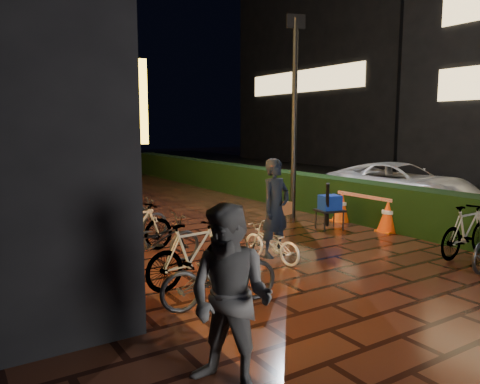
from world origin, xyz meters
TOP-DOWN VIEW (x-y plane):
  - ground at (0.00, 0.00)m, footprint 80.00×80.00m
  - asphalt_road at (9.00, 5.00)m, footprint 11.00×60.00m
  - hedge at (3.30, 8.00)m, footprint 0.70×20.00m
  - bystander_person at (-3.28, -0.97)m, footprint 0.97×1.03m
  - van at (6.22, 4.78)m, footprint 2.91×4.79m
  - far_buildings at (17.23, 9.61)m, footprint 9.08×31.00m
  - lamp_post_hedge at (2.17, 4.86)m, footprint 0.48×0.22m
  - lamp_post_sf at (-2.72, 7.18)m, footprint 0.46×0.24m
  - cyclist at (-0.59, 1.99)m, footprint 0.71×1.32m
  - traffic_barrier at (2.95, 3.20)m, footprint 0.51×1.87m
  - cart_assembly at (2.02, 3.37)m, footprint 0.72×0.61m
  - parked_bikes_storefront at (-2.30, 3.71)m, footprint 1.90×6.51m

SIDE VIEW (x-z plane):
  - ground at x=0.00m, z-range 0.00..0.00m
  - asphalt_road at x=9.00m, z-range 0.00..0.01m
  - traffic_barrier at x=2.95m, z-range 0.00..0.75m
  - parked_bikes_storefront at x=-2.30m, z-range -0.03..0.92m
  - hedge at x=3.30m, z-range 0.00..1.00m
  - cart_assembly at x=2.02m, z-range 0.01..1.14m
  - van at x=6.22m, z-range 0.01..1.25m
  - cyclist at x=-0.59m, z-range -0.23..1.57m
  - bystander_person at x=-3.28m, z-range 0.00..1.69m
  - lamp_post_sf at x=-2.72m, z-range 0.24..5.12m
  - lamp_post_hedge at x=2.17m, z-range 0.25..5.26m
  - far_buildings at x=17.23m, z-range -0.53..13.47m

